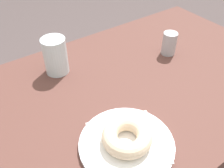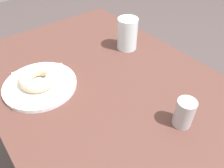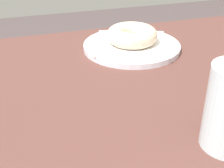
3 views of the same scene
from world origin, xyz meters
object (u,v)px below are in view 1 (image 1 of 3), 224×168
object	(u,v)px
donut_sugar_ring	(127,137)
water_glass	(55,56)
plate_sugar_ring	(126,144)
sugar_jar	(169,43)

from	to	relation	value
donut_sugar_ring	water_glass	world-z (taller)	water_glass
water_glass	donut_sugar_ring	bearing A→B (deg)	90.80
plate_sugar_ring	water_glass	world-z (taller)	water_glass
plate_sugar_ring	donut_sugar_ring	size ratio (longest dim) A/B	1.92
donut_sugar_ring	water_glass	distance (m)	0.38
water_glass	plate_sugar_ring	bearing A→B (deg)	90.80
donut_sugar_ring	sugar_jar	world-z (taller)	sugar_jar
donut_sugar_ring	sugar_jar	bearing A→B (deg)	-147.67
plate_sugar_ring	sugar_jar	world-z (taller)	sugar_jar
sugar_jar	donut_sugar_ring	bearing A→B (deg)	32.33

